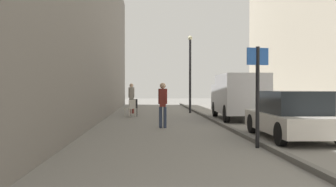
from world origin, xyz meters
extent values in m
plane|color=gray|center=(0.00, 12.00, 0.00)|extent=(80.00, 80.00, 0.00)
cube|color=slate|center=(-5.01, 12.00, 4.65)|extent=(2.81, 40.00, 9.30)
cube|color=#615F5B|center=(1.58, 12.00, 0.06)|extent=(0.16, 40.00, 0.12)
cylinder|color=#2D3851|center=(-0.78, 11.72, 0.41)|extent=(0.12, 0.12, 0.82)
cylinder|color=#2D3851|center=(-0.96, 11.75, 0.41)|extent=(0.12, 0.12, 0.82)
cube|color=maroon|center=(-0.87, 11.74, 1.17)|extent=(0.25, 0.22, 0.70)
cylinder|color=maroon|center=(-0.75, 11.72, 1.22)|extent=(0.10, 0.10, 0.59)
cylinder|color=maroon|center=(-0.99, 11.75, 1.22)|extent=(0.10, 0.10, 0.59)
sphere|color=tan|center=(-0.87, 11.74, 1.63)|extent=(0.23, 0.23, 0.23)
cylinder|color=maroon|center=(-2.53, 19.83, 0.43)|extent=(0.13, 0.13, 0.86)
cylinder|color=maroon|center=(-2.36, 19.87, 0.43)|extent=(0.13, 0.13, 0.86)
cube|color=gray|center=(-2.44, 19.85, 1.22)|extent=(0.27, 0.24, 0.73)
cylinder|color=gray|center=(-2.57, 19.82, 1.27)|extent=(0.10, 0.10, 0.62)
cylinder|color=gray|center=(-2.32, 19.88, 1.27)|extent=(0.10, 0.10, 0.62)
sphere|color=tan|center=(-2.44, 19.85, 1.70)|extent=(0.24, 0.24, 0.24)
cube|color=#B7B7BC|center=(2.97, 14.80, 1.27)|extent=(2.11, 3.76, 1.86)
cube|color=#B7B7BC|center=(3.07, 17.35, 1.04)|extent=(2.02, 1.51, 1.39)
cube|color=black|center=(3.09, 17.85, 1.34)|extent=(1.65, 0.11, 0.61)
cylinder|color=black|center=(2.19, 17.24, 0.40)|extent=(0.25, 0.81, 0.80)
cylinder|color=black|center=(3.95, 17.17, 0.40)|extent=(0.25, 0.81, 0.80)
cylinder|color=black|center=(2.04, 13.69, 0.40)|extent=(0.25, 0.81, 0.80)
cylinder|color=black|center=(3.81, 13.62, 0.40)|extent=(0.25, 0.81, 0.80)
cube|color=silver|center=(2.93, 8.58, 0.49)|extent=(1.88, 4.23, 0.55)
cube|color=black|center=(2.93, 8.58, 1.11)|extent=(1.56, 2.55, 0.68)
cylinder|color=black|center=(2.14, 10.02, 0.32)|extent=(0.21, 0.64, 0.64)
cylinder|color=black|center=(3.78, 9.99, 0.32)|extent=(0.21, 0.64, 0.64)
cylinder|color=black|center=(2.09, 7.17, 0.32)|extent=(0.21, 0.64, 0.64)
cylinder|color=black|center=(1.37, 6.88, 1.30)|extent=(0.10, 0.10, 2.60)
cube|color=#2659B2|center=(1.37, 6.88, 2.35)|extent=(0.59, 0.15, 0.44)
cylinder|color=black|center=(1.15, 20.02, 2.25)|extent=(0.14, 0.14, 4.50)
sphere|color=beige|center=(1.15, 20.02, 4.62)|extent=(0.28, 0.28, 0.28)
cylinder|color=#B7B2A8|center=(-2.67, 16.92, 0.23)|extent=(0.04, 0.04, 0.45)
cylinder|color=#B7B2A8|center=(-2.40, 17.18, 0.23)|extent=(0.04, 0.04, 0.45)
cylinder|color=#B7B2A8|center=(-2.41, 16.65, 0.23)|extent=(0.04, 0.04, 0.45)
cylinder|color=#B7B2A8|center=(-2.14, 16.91, 0.23)|extent=(0.04, 0.04, 0.45)
cube|color=#B7B2A8|center=(-2.40, 16.91, 0.47)|extent=(0.62, 0.62, 0.04)
cube|color=#B7B2A8|center=(-2.26, 16.77, 0.71)|extent=(0.34, 0.33, 0.45)
cylinder|color=black|center=(-2.42, 17.94, 0.23)|extent=(0.04, 0.04, 0.45)
cylinder|color=black|center=(-2.05, 17.95, 0.23)|extent=(0.04, 0.04, 0.45)
cylinder|color=black|center=(-2.42, 17.57, 0.23)|extent=(0.04, 0.04, 0.45)
cylinder|color=black|center=(-2.04, 17.58, 0.23)|extent=(0.04, 0.04, 0.45)
cube|color=black|center=(-2.23, 17.76, 0.47)|extent=(0.45, 0.45, 0.04)
cube|color=black|center=(-2.23, 17.56, 0.71)|extent=(0.44, 0.05, 0.45)
camera|label=1|loc=(-1.44, -2.33, 1.54)|focal=39.07mm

